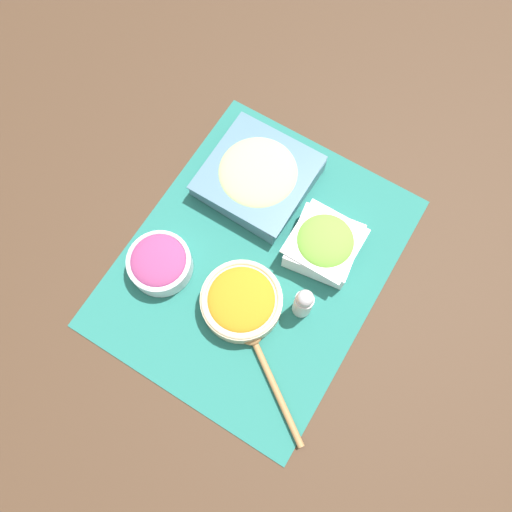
# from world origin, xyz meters

# --- Properties ---
(ground_plane) EXTENTS (3.00, 3.00, 0.00)m
(ground_plane) POSITION_xyz_m (0.00, 0.00, 0.00)
(ground_plane) COLOR #422D1E
(placemat) EXTENTS (0.57, 0.46, 0.00)m
(placemat) POSITION_xyz_m (0.00, 0.00, 0.00)
(placemat) COLOR #236B60
(placemat) RESTS_ON ground_plane
(carrot_bowl) EXTENTS (0.15, 0.15, 0.05)m
(carrot_bowl) POSITION_xyz_m (-0.09, -0.02, 0.03)
(carrot_bowl) COLOR beige
(carrot_bowl) RESTS_ON placemat
(cucumber_bowl) EXTENTS (0.20, 0.20, 0.06)m
(cucumber_bowl) POSITION_xyz_m (0.15, 0.08, 0.03)
(cucumber_bowl) COLOR slate
(cucumber_bowl) RESTS_ON placemat
(lettuce_bowl) EXTENTS (0.14, 0.14, 0.07)m
(lettuce_bowl) POSITION_xyz_m (0.08, -0.10, 0.04)
(lettuce_bowl) COLOR white
(lettuce_bowl) RESTS_ON placemat
(onion_bowl) EXTENTS (0.12, 0.12, 0.05)m
(onion_bowl) POSITION_xyz_m (-0.10, 0.15, 0.03)
(onion_bowl) COLOR silver
(onion_bowl) RESTS_ON placemat
(wooden_spoon) EXTENTS (0.17, 0.22, 0.03)m
(wooden_spoon) POSITION_xyz_m (-0.14, -0.08, 0.02)
(wooden_spoon) COLOR #9E7042
(wooden_spoon) RESTS_ON placemat
(pepper_shaker) EXTENTS (0.03, 0.03, 0.10)m
(pepper_shaker) POSITION_xyz_m (-0.04, -0.12, 0.05)
(pepper_shaker) COLOR silver
(pepper_shaker) RESTS_ON placemat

